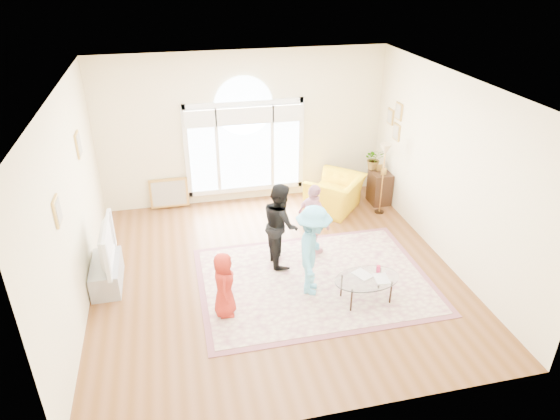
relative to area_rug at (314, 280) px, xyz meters
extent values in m
plane|color=brown|center=(-0.59, 0.36, -0.01)|extent=(6.00, 6.00, 0.00)
plane|color=beige|center=(-0.59, 3.36, 1.59)|extent=(6.00, 0.00, 6.00)
plane|color=beige|center=(-0.59, -2.64, 1.59)|extent=(6.00, 0.00, 6.00)
plane|color=beige|center=(-3.59, 0.36, 1.59)|extent=(0.00, 6.00, 6.00)
plane|color=beige|center=(2.41, 0.36, 1.59)|extent=(0.00, 6.00, 6.00)
plane|color=white|center=(-0.59, 0.36, 3.19)|extent=(6.00, 6.00, 0.00)
cube|color=white|center=(-0.59, 3.32, 0.24)|extent=(2.50, 0.08, 0.10)
cube|color=white|center=(-0.59, 3.32, 2.14)|extent=(2.50, 0.08, 0.10)
cube|color=white|center=(-1.81, 3.32, 1.19)|extent=(0.10, 0.08, 2.00)
cube|color=white|center=(0.63, 3.32, 1.19)|extent=(0.10, 0.08, 2.00)
cube|color=#C6E2FF|center=(-1.48, 3.32, 1.19)|extent=(0.55, 0.02, 1.80)
cube|color=#C6E2FF|center=(0.31, 3.32, 1.19)|extent=(0.55, 0.02, 1.80)
cube|color=#C6E2FF|center=(-0.59, 3.32, 1.19)|extent=(1.10, 0.02, 1.80)
cylinder|color=#C6E2FF|center=(-0.59, 3.32, 2.09)|extent=(1.20, 0.02, 1.20)
cube|color=white|center=(-1.17, 3.31, 1.19)|extent=(0.07, 0.04, 1.80)
cube|color=white|center=(0.00, 3.31, 1.19)|extent=(0.07, 0.04, 1.80)
cube|color=white|center=(-1.48, 3.24, 1.91)|extent=(0.65, 0.12, 0.35)
cube|color=white|center=(-0.59, 3.24, 1.91)|extent=(1.20, 0.12, 0.35)
cube|color=white|center=(0.31, 3.24, 1.91)|extent=(0.65, 0.12, 0.35)
cube|color=tan|center=(-3.57, 1.66, 2.09)|extent=(0.03, 0.34, 0.40)
cube|color=#ADA38E|center=(-3.55, 1.66, 2.09)|extent=(0.01, 0.28, 0.34)
cube|color=tan|center=(-3.57, -0.54, 1.99)|extent=(0.03, 0.30, 0.36)
cube|color=#ADA38E|center=(-3.55, -0.54, 1.99)|extent=(0.01, 0.24, 0.30)
cube|color=tan|center=(2.39, 2.41, 2.04)|extent=(0.03, 0.28, 0.34)
cube|color=#ADA38E|center=(2.38, 2.41, 2.04)|extent=(0.01, 0.22, 0.28)
cube|color=tan|center=(2.39, 2.41, 1.61)|extent=(0.03, 0.28, 0.34)
cube|color=#ADA38E|center=(2.38, 2.41, 1.61)|extent=(0.01, 0.22, 0.28)
cube|color=tan|center=(2.39, 2.76, 1.83)|extent=(0.03, 0.26, 0.32)
cube|color=#ADA38E|center=(2.38, 2.76, 1.83)|extent=(0.01, 0.20, 0.26)
cube|color=beige|center=(0.00, 0.00, 0.00)|extent=(3.60, 2.60, 0.02)
cube|color=#844B56|center=(0.00, 0.00, 0.00)|extent=(3.80, 2.80, 0.01)
cube|color=#979BA0|center=(-3.34, 0.66, 0.20)|extent=(0.45, 1.00, 0.42)
imported|color=black|center=(-3.34, 0.66, 0.75)|extent=(0.15, 1.18, 0.68)
cube|color=#65C1D6|center=(-3.25, 0.66, 0.75)|extent=(0.02, 0.97, 0.55)
ellipsoid|color=silver|center=(0.63, -0.68, 0.40)|extent=(1.08, 0.74, 0.02)
cylinder|color=black|center=(0.94, -0.46, 0.19)|extent=(0.03, 0.03, 0.40)
cylinder|color=black|center=(0.28, -0.51, 0.19)|extent=(0.03, 0.03, 0.40)
cylinder|color=black|center=(0.97, -0.84, 0.19)|extent=(0.03, 0.03, 0.40)
cylinder|color=black|center=(0.31, -0.89, 0.19)|extent=(0.03, 0.03, 0.40)
imported|color=#B2A58C|center=(0.48, -0.64, 0.42)|extent=(0.32, 0.35, 0.03)
imported|color=#B2A58C|center=(0.73, -0.74, 0.42)|extent=(0.24, 0.31, 0.02)
cylinder|color=#CA2653|center=(0.86, -0.56, 0.47)|extent=(0.07, 0.07, 0.12)
imported|color=yellow|center=(1.15, 2.40, 0.36)|extent=(1.49, 1.50, 0.74)
cube|color=black|center=(2.19, 2.52, 0.34)|extent=(0.40, 0.50, 0.70)
cylinder|color=black|center=(2.03, 2.07, 0.00)|extent=(0.20, 0.20, 0.02)
cylinder|color=#BF8B3D|center=(2.03, 2.07, 0.67)|extent=(0.02, 0.02, 1.35)
cone|color=#CCB284|center=(2.03, 2.07, 1.39)|extent=(0.26, 0.26, 0.22)
cylinder|color=white|center=(2.11, 2.76, 0.34)|extent=(0.20, 0.20, 0.70)
imported|color=#33722D|center=(2.11, 2.76, 0.92)|extent=(0.45, 0.40, 0.46)
cube|color=tan|center=(-2.25, 3.26, -0.01)|extent=(0.80, 0.14, 0.62)
imported|color=#A72419|center=(-1.55, -0.52, 0.53)|extent=(0.40, 0.55, 1.04)
imported|color=black|center=(-0.42, 0.68, 0.75)|extent=(0.58, 0.74, 1.49)
imported|color=pink|center=(0.22, 0.85, 0.67)|extent=(0.62, 0.84, 1.33)
imported|color=#5CB9E0|center=(-0.12, -0.26, 0.76)|extent=(0.87, 1.11, 1.50)
camera|label=1|loc=(-2.08, -6.53, 4.87)|focal=32.00mm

